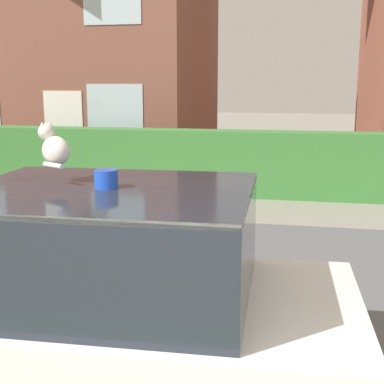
{
  "coord_description": "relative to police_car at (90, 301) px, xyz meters",
  "views": [
    {
      "loc": [
        0.5,
        -1.04,
        2.32
      ],
      "look_at": [
        -0.72,
        4.98,
        1.05
      ],
      "focal_mm": 50.0,
      "sensor_mm": 36.0,
      "label": 1
    }
  ],
  "objects": [
    {
      "name": "garden_hedge",
      "position": [
        -0.08,
        7.46,
        -0.09
      ],
      "size": [
        10.92,
        0.64,
        1.34
      ],
      "primitive_type": "cube",
      "color": "#3D7F38",
      "rests_on": "ground"
    },
    {
      "name": "cat",
      "position": [
        -0.29,
        0.14,
        1.1
      ],
      "size": [
        0.3,
        0.31,
        0.31
      ],
      "rotation": [
        0.0,
        0.0,
        2.64
      ],
      "color": "silver",
      "rests_on": "police_car"
    },
    {
      "name": "house_left",
      "position": [
        -4.81,
        11.99,
        3.27
      ],
      "size": [
        7.14,
        6.49,
        7.9
      ],
      "color": "brown",
      "rests_on": "ground"
    },
    {
      "name": "police_car",
      "position": [
        0.0,
        0.0,
        0.0
      ],
      "size": [
        4.07,
        1.95,
        1.72
      ],
      "rotation": [
        0.0,
        0.0,
        3.18
      ],
      "color": "black",
      "rests_on": "road_strip"
    },
    {
      "name": "road_strip",
      "position": [
        0.95,
        2.01,
        -0.75
      ],
      "size": [
        28.0,
        6.38,
        0.01
      ],
      "primitive_type": "cube",
      "color": "#5B5B60",
      "rests_on": "ground"
    }
  ]
}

